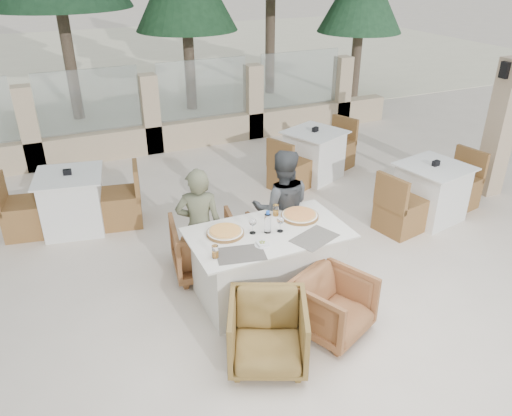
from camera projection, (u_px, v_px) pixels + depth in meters
name	position (u px, v px, depth m)	size (l,w,h in m)	color
ground	(266.00, 298.00, 5.28)	(80.00, 80.00, 0.00)	beige
sand_patch	(86.00, 62.00, 16.62)	(30.00, 16.00, 0.01)	#F9F2CB
perimeter_wall_far	(150.00, 109.00, 8.80)	(10.00, 0.34, 1.60)	#C5AE8B
lantern_pillar	(500.00, 129.00, 7.17)	(0.34, 0.34, 2.00)	tan
pine_far_right	(361.00, 1.00, 11.53)	(1.98, 1.98, 4.50)	#24502F
dining_table	(268.00, 264.00, 5.17)	(1.60, 0.90, 0.77)	silver
placemat_near_left	(241.00, 254.00, 4.63)	(0.45, 0.30, 0.00)	#544F48
placemat_near_right	(314.00, 238.00, 4.88)	(0.45, 0.30, 0.00)	#635D54
pizza_left	(225.00, 232.00, 4.94)	(0.37, 0.37, 0.05)	orange
pizza_right	(300.00, 215.00, 5.26)	(0.40, 0.40, 0.05)	#D9531D
water_bottle	(268.00, 222.00, 4.93)	(0.07, 0.07, 0.24)	#C1E1FE
wine_glass_centre	(253.00, 225.00, 4.93)	(0.08, 0.08, 0.18)	white
wine_glass_near	(280.00, 223.00, 4.96)	(0.08, 0.08, 0.18)	silver
beer_glass_left	(215.00, 252.00, 4.55)	(0.06, 0.06, 0.12)	orange
beer_glass_right	(276.00, 210.00, 5.28)	(0.06, 0.06, 0.12)	orange
olive_dish	(262.00, 243.00, 4.76)	(0.11, 0.11, 0.04)	silver
armchair_far_left	(204.00, 246.00, 5.60)	(0.70, 0.72, 0.65)	#915C34
armchair_far_right	(282.00, 236.00, 5.85)	(0.64, 0.66, 0.60)	brown
armchair_near_left	(268.00, 333.00, 4.34)	(0.67, 0.69, 0.63)	brown
armchair_near_right	(333.00, 305.00, 4.70)	(0.64, 0.66, 0.60)	#915A34
diner_left	(199.00, 227.00, 5.28)	(0.49, 0.32, 1.34)	#585A41
diner_right	(282.00, 208.00, 5.61)	(0.68, 0.53, 1.39)	#3E4144
bg_table_a	(73.00, 202.00, 6.45)	(1.64, 0.82, 0.77)	silver
bg_table_b	(314.00, 155.00, 7.96)	(1.64, 0.82, 0.77)	white
bg_table_c	(431.00, 192.00, 6.71)	(1.64, 0.82, 0.77)	silver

